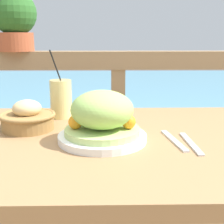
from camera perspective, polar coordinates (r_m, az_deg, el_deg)
name	(u,v)px	position (r m, az deg, el deg)	size (l,w,h in m)	color
patio_table	(127,169)	(0.96, 2.75, -10.31)	(1.20, 0.76, 0.75)	#997047
railing_fence	(118,97)	(1.62, 1.11, 2.79)	(2.80, 0.08, 0.97)	#937551
sea_backdrop	(111,101)	(4.18, -0.25, 1.98)	(12.00, 4.00, 0.38)	#568EA8
salad_plate	(102,119)	(0.87, -1.80, -1.38)	(0.25, 0.25, 0.15)	white
drink_glass	(61,99)	(1.14, -9.31, 2.40)	(0.08, 0.08, 0.24)	#DBCC7F
bread_basket	(28,118)	(1.02, -15.18, -1.05)	(0.18, 0.18, 0.10)	olive
potted_plant	(15,19)	(1.65, -17.38, 15.90)	(0.22, 0.22, 0.29)	#A34C2D
fork	(174,140)	(0.90, 11.26, -5.12)	(0.04, 0.18, 0.00)	silver
knife	(191,143)	(0.89, 14.24, -5.59)	(0.02, 0.18, 0.00)	silver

